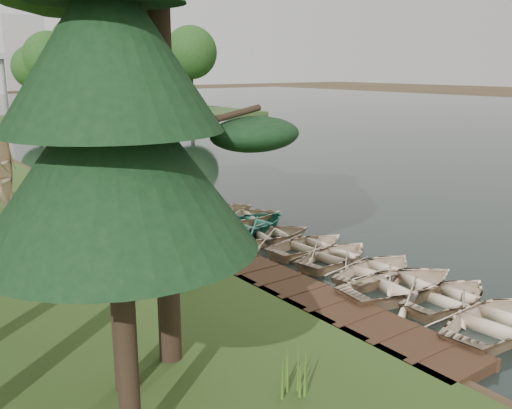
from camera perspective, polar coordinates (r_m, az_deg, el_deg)
ground at (r=18.13m, az=2.22°, el=-5.45°), size 300.00×300.00×0.00m
water at (r=52.99m, az=14.15°, el=6.87°), size 130.00×200.00×0.05m
boardwalk at (r=17.18m, az=-1.96°, el=-6.03°), size 1.60×16.00×0.30m
peninsula at (r=66.30m, az=-20.21°, el=7.91°), size 50.00×14.00×0.45m
far_trees at (r=65.18m, az=-23.54°, el=13.01°), size 45.60×5.60×8.80m
building_a at (r=158.68m, az=-22.38°, el=13.80°), size 10.00×8.00×18.00m
rowboat_0 at (r=14.21m, az=23.04°, el=-10.41°), size 3.67×2.79×0.71m
rowboat_1 at (r=15.34m, az=18.78°, el=-8.43°), size 3.09×2.26×0.62m
rowboat_2 at (r=15.59m, az=14.38°, el=-7.48°), size 3.93×3.02×0.76m
rowboat_3 at (r=16.64m, az=12.04°, el=-6.18°), size 3.42×2.68×0.65m
rowboat_4 at (r=17.69m, az=8.01°, el=-4.86°), size 3.31×2.62×0.62m
rowboat_5 at (r=18.58m, az=5.31°, el=-3.86°), size 3.13×2.32×0.62m
rowboat_6 at (r=19.59m, az=1.24°, el=-2.81°), size 3.58×2.87×0.66m
rowboat_7 at (r=20.57m, az=-0.89°, el=-1.80°), size 4.23×3.30×0.80m
rowboat_8 at (r=21.62m, az=-2.13°, el=-1.06°), size 4.46×3.81×0.78m
rowboat_9 at (r=23.06m, az=-3.90°, el=-0.34°), size 3.54×2.94×0.63m
rowboat_10 at (r=23.97m, az=-6.68°, el=0.28°), size 4.22×3.54×0.75m
stored_rowboat at (r=25.17m, az=-23.65°, el=0.36°), size 4.03×3.75×0.68m
pine_tree at (r=7.70m, az=-14.24°, el=10.33°), size 3.80×3.80×8.31m
reeds_0 at (r=10.41m, az=3.66°, el=-16.26°), size 0.60×0.60×0.90m
reeds_1 at (r=15.17m, az=-6.95°, el=-6.43°), size 0.60×0.60×0.91m
reeds_2 at (r=19.03m, az=-9.77°, el=-2.06°), size 0.60×0.60×1.09m
reeds_3 at (r=23.33m, az=-19.49°, el=0.11°), size 0.60×0.60×0.97m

